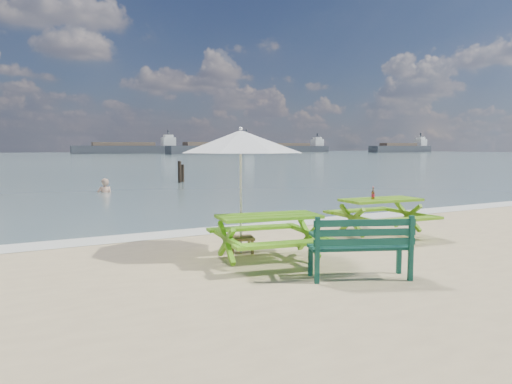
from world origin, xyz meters
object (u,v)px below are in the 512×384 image
patio_umbrella (241,142)px  picnic_table_left (269,240)px  side_table (241,244)px  swimmer (105,199)px  park_bench (359,259)px  beer_bottle (373,195)px  picnic_table_right (381,218)px

patio_umbrella → picnic_table_left: bearing=-87.3°
side_table → swimmer: 13.35m
park_bench → patio_umbrella: (-0.68, 2.40, 1.72)m
park_bench → beer_bottle: (2.42, 2.38, 0.62)m
picnic_table_right → picnic_table_left: bearing=-164.7°
side_table → park_bench: bearing=-74.1°
side_table → patio_umbrella: patio_umbrella is taller
side_table → beer_bottle: bearing=-0.4°
park_bench → patio_umbrella: bearing=105.9°
picnic_table_left → beer_bottle: 3.23m
park_bench → patio_umbrella: patio_umbrella is taller
swimmer → patio_umbrella: bearing=-92.3°
beer_bottle → park_bench: bearing=-135.5°
picnic_table_right → side_table: bearing=179.9°
picnic_table_left → beer_bottle: beer_bottle is taller
picnic_table_left → side_table: bearing=92.7°
park_bench → beer_bottle: 3.45m
picnic_table_left → side_table: picnic_table_left is taller
picnic_table_left → picnic_table_right: picnic_table_right is taller
park_bench → patio_umbrella: 3.03m
patio_umbrella → swimmer: size_ratio=1.59×
beer_bottle → swimmer: beer_bottle is taller
side_table → patio_umbrella: 1.84m
picnic_table_left → side_table: 0.94m
beer_bottle → swimmer: bearing=100.9°
patio_umbrella → picnic_table_right: bearing=-0.1°
picnic_table_right → park_bench: size_ratio=1.31×
side_table → beer_bottle: size_ratio=2.17×
picnic_table_left → park_bench: bearing=-66.7°
patio_umbrella → swimmer: patio_umbrella is taller
picnic_table_left → side_table: size_ratio=3.74×
picnic_table_left → park_bench: size_ratio=1.38×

